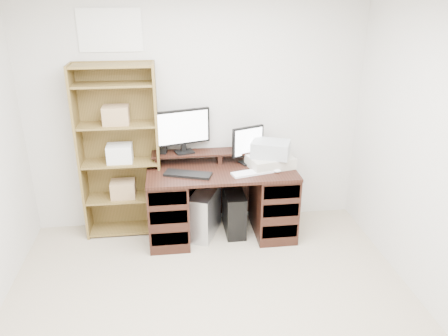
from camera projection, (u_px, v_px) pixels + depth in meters
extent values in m
cube|color=silver|center=(197.00, 112.00, 4.54)|extent=(3.50, 0.02, 2.50)
cube|color=white|center=(110.00, 30.00, 4.11)|extent=(0.60, 0.01, 0.40)
cube|color=black|center=(222.00, 171.00, 4.41)|extent=(1.50, 0.70, 0.03)
cube|color=black|center=(169.00, 207.00, 4.49)|extent=(0.40, 0.66, 0.72)
cube|color=black|center=(273.00, 201.00, 4.62)|extent=(0.40, 0.66, 0.72)
cube|color=black|center=(218.00, 187.00, 4.85)|extent=(1.48, 0.02, 0.65)
cube|color=black|center=(170.00, 239.00, 4.27)|extent=(0.36, 0.01, 0.14)
cube|color=black|center=(169.00, 217.00, 4.17)|extent=(0.36, 0.01, 0.14)
cube|color=black|center=(168.00, 198.00, 4.10)|extent=(0.36, 0.01, 0.14)
cube|color=black|center=(280.00, 231.00, 4.39)|extent=(0.36, 0.01, 0.14)
cube|color=black|center=(281.00, 210.00, 4.30)|extent=(0.36, 0.01, 0.14)
cube|color=black|center=(282.00, 192.00, 4.22)|extent=(0.36, 0.01, 0.14)
cube|color=black|center=(157.00, 160.00, 4.52)|extent=(0.04, 0.20, 0.10)
cube|color=black|center=(219.00, 157.00, 4.59)|extent=(0.04, 0.20, 0.10)
cube|color=black|center=(279.00, 154.00, 4.67)|extent=(0.04, 0.20, 0.10)
cube|color=black|center=(219.00, 152.00, 4.57)|extent=(1.40, 0.22, 0.02)
cube|color=black|center=(184.00, 152.00, 4.52)|extent=(0.22, 0.19, 0.02)
cube|color=black|center=(183.00, 146.00, 4.51)|extent=(0.06, 0.04, 0.10)
cube|color=black|center=(183.00, 127.00, 4.43)|extent=(0.56, 0.19, 0.36)
cube|color=white|center=(183.00, 128.00, 4.42)|extent=(0.51, 0.15, 0.32)
cube|color=black|center=(248.00, 162.00, 4.57)|extent=(0.21, 0.18, 0.02)
cube|color=black|center=(247.00, 157.00, 4.56)|extent=(0.05, 0.04, 0.09)
cube|color=black|center=(248.00, 141.00, 4.50)|extent=(0.34, 0.16, 0.31)
cube|color=white|center=(249.00, 142.00, 4.48)|extent=(0.30, 0.12, 0.27)
cube|color=black|center=(162.00, 143.00, 4.46)|extent=(0.10, 0.10, 0.22)
cube|color=black|center=(188.00, 174.00, 4.27)|extent=(0.49, 0.30, 0.03)
cube|color=white|center=(253.00, 173.00, 4.31)|extent=(0.44, 0.23, 0.02)
ellipsoid|color=silver|center=(277.00, 171.00, 4.34)|extent=(0.09, 0.07, 0.03)
cube|color=#BEB7A5|center=(270.00, 161.00, 4.47)|extent=(0.50, 0.42, 0.11)
cube|color=#A5ACB1|center=(271.00, 149.00, 4.42)|extent=(0.44, 0.39, 0.16)
cube|color=#B5B6BC|center=(205.00, 213.00, 4.61)|extent=(0.39, 0.54, 0.49)
cube|color=black|center=(234.00, 212.00, 4.67)|extent=(0.20, 0.47, 0.46)
cube|color=#19FF33|center=(238.00, 214.00, 4.42)|extent=(0.01, 0.00, 0.01)
cube|color=brown|center=(80.00, 155.00, 4.37)|extent=(0.02, 0.30, 1.80)
cube|color=brown|center=(158.00, 152.00, 4.46)|extent=(0.03, 0.30, 1.80)
cube|color=brown|center=(121.00, 148.00, 4.55)|extent=(0.80, 0.01, 1.80)
cube|color=brown|center=(127.00, 228.00, 4.75)|extent=(0.75, 0.28, 0.02)
cube|color=brown|center=(124.00, 197.00, 4.61)|extent=(0.75, 0.28, 0.02)
cube|color=brown|center=(121.00, 162.00, 4.45)|extent=(0.75, 0.28, 0.02)
cube|color=brown|center=(117.00, 125.00, 4.30)|extent=(0.75, 0.28, 0.02)
cube|color=brown|center=(113.00, 84.00, 4.15)|extent=(0.75, 0.28, 0.02)
cube|color=brown|center=(111.00, 65.00, 4.08)|extent=(0.75, 0.28, 0.02)
cube|color=#A07F54|center=(123.00, 189.00, 4.57)|extent=(0.25, 0.20, 0.18)
cube|color=white|center=(120.00, 153.00, 4.42)|extent=(0.25, 0.20, 0.18)
cube|color=#A07F54|center=(116.00, 115.00, 4.26)|extent=(0.25, 0.20, 0.18)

